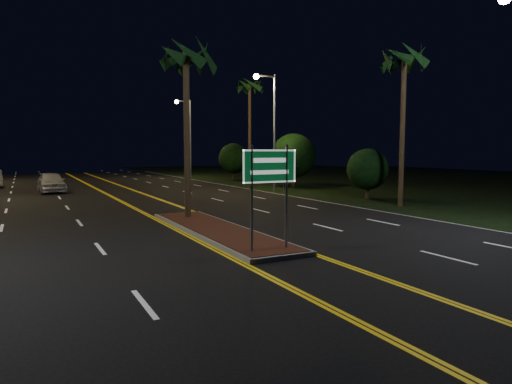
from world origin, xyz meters
TOP-DOWN VIEW (x-y plane):
  - ground at (0.00, 0.00)m, footprint 120.00×120.00m
  - grass_right at (30.00, 25.00)m, footprint 40.00×110.00m
  - median_island at (0.00, 7.00)m, footprint 2.25×10.25m
  - highway_sign at (0.00, 2.80)m, footprint 1.80×0.08m
  - streetlight_right_mid at (10.61, 22.00)m, footprint 1.91×0.44m
  - streetlight_right_far at (10.61, 42.00)m, footprint 1.91×0.44m
  - palm_median at (0.00, 10.50)m, footprint 2.40×2.40m
  - palm_right_near at (12.50, 10.00)m, footprint 2.40×2.40m
  - palm_right_far at (12.80, 30.00)m, footprint 2.40×2.40m
  - shrub_near at (13.50, 14.00)m, footprint 2.70×2.70m
  - shrub_mid at (14.00, 24.00)m, footprint 3.78×3.78m
  - shrub_far at (13.80, 36.00)m, footprint 3.24×3.24m
  - car_near at (-4.73, 28.68)m, footprint 2.57×5.53m
  - warning_sign at (11.00, 20.56)m, footprint 1.13×0.08m

SIDE VIEW (x-z plane):
  - ground at x=0.00m, z-range 0.00..0.00m
  - grass_right at x=30.00m, z-range 0.00..0.01m
  - median_island at x=0.00m, z-range 0.00..0.17m
  - car_near at x=-4.73m, z-range 0.00..1.81m
  - warning_sign at x=11.00m, z-range 0.42..3.12m
  - shrub_near at x=13.50m, z-range 0.30..3.60m
  - shrub_far at x=13.80m, z-range 0.36..4.32m
  - highway_sign at x=0.00m, z-range 0.80..4.00m
  - shrub_mid at x=14.00m, z-range 0.42..5.04m
  - streetlight_right_mid at x=10.61m, z-range 1.16..10.16m
  - streetlight_right_far at x=10.61m, z-range 1.16..10.16m
  - palm_median at x=0.00m, z-range 3.13..11.43m
  - palm_right_near at x=12.50m, z-range 3.56..12.86m
  - palm_right_far at x=12.80m, z-range 3.99..14.29m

